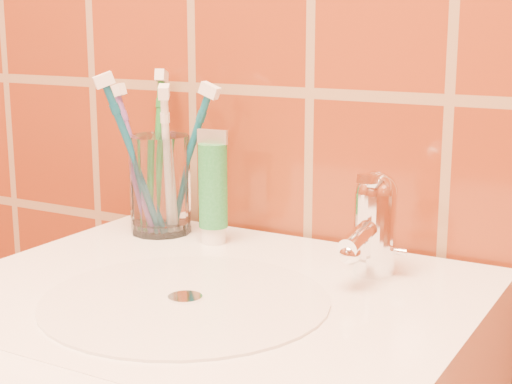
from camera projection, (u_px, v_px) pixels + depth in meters
The scene contains 8 objects.
glass_tumbler at pixel (160, 184), 1.06m from camera, with size 0.08×0.08×0.13m, color white.
toothpaste_tube at pixel (213, 191), 1.01m from camera, with size 0.04×0.04×0.15m.
faucet at pixel (374, 220), 0.88m from camera, with size 0.05×0.11×0.12m.
toothbrush_0 at pixel (157, 151), 1.08m from camera, with size 0.05×0.08×0.22m, color #217C33, non-canonical shape.
toothbrush_1 at pixel (136, 161), 1.06m from camera, with size 0.09×0.02×0.20m, color #704594, non-canonical shape.
toothbrush_2 at pixel (167, 162), 1.04m from camera, with size 0.04×0.05×0.21m, color white, non-canonical shape.
toothbrush_3 at pixel (134, 157), 1.03m from camera, with size 0.07×0.08×0.22m, color navy, non-canonical shape.
toothbrush_4 at pixel (187, 161), 1.05m from camera, with size 0.10×0.03×0.21m, color #0D5972, non-canonical shape.
Camera 1 is at (0.44, 0.28, 1.13)m, focal length 55.00 mm.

